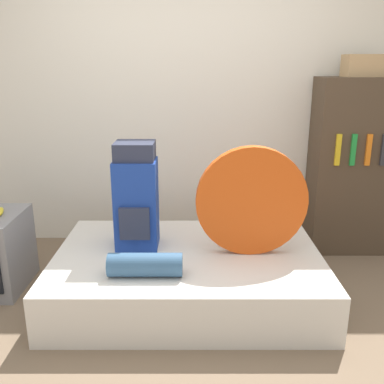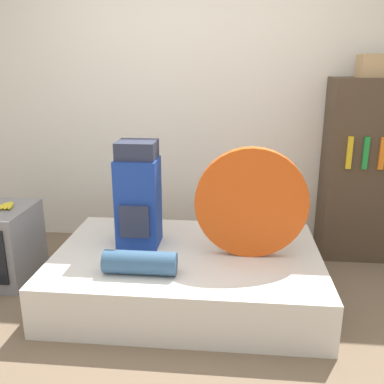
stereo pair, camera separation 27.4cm
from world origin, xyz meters
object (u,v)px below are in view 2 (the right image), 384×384
Objects in this scene: sleeping_roll at (140,263)px; cardboard_box at (379,66)px; bookshelf at (371,171)px; tent_bag at (251,203)px; backpack at (138,196)px.

sleeping_roll is 2.40m from cardboard_box.
cardboard_box is at bearing -178.37° from bookshelf.
cardboard_box reaches higher than bookshelf.
tent_bag is 1.64× the size of sleeping_roll.
cardboard_box is at bearing 35.35° from sleeping_roll.
backpack is 2.14m from cardboard_box.
sleeping_roll is at bearing -77.58° from backpack.
sleeping_roll is (-0.71, -0.35, -0.31)m from tent_bag.
backpack is at bearing -157.91° from cardboard_box.
tent_bag is 1.59m from cardboard_box.
bookshelf is (1.74, 1.21, 0.35)m from sleeping_roll.
tent_bag is at bearing -140.37° from bookshelf.
sleeping_roll is at bearing -153.89° from tent_bag.
bookshelf reaches higher than backpack.
backpack is 0.82m from tent_bag.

